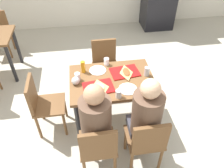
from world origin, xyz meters
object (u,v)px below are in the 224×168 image
at_px(main_table, 112,86).
at_px(foil_bundle, 76,81).
at_px(chair_near_right, 146,140).
at_px(chair_far_side, 105,62).
at_px(paper_plate_center, 98,70).
at_px(plastic_cup_c, 78,77).
at_px(plastic_cup_a, 106,62).
at_px(chair_near_left, 98,147).
at_px(soda_can, 147,71).
at_px(condiment_bottle, 83,67).
at_px(tray_red_near, 98,87).
at_px(pizza_slice_a, 99,87).
at_px(person_in_brown_jacket, 145,116).
at_px(tray_red_far, 125,72).
at_px(pizza_slice_b, 126,72).
at_px(person_in_red, 96,121).
at_px(plastic_cup_b, 119,94).
at_px(paper_plate_near_edge, 128,89).
at_px(chair_left_end, 42,102).

bearing_deg(main_table, foil_bundle, -177.57).
xyz_separation_m(chair_near_right, chair_far_side, (-0.26, 1.53, 0.00)).
xyz_separation_m(paper_plate_center, plastic_cup_c, (-0.26, -0.15, 0.05)).
bearing_deg(plastic_cup_a, chair_near_left, -102.33).
height_order(soda_can, condiment_bottle, condiment_bottle).
xyz_separation_m(tray_red_near, pizza_slice_a, (0.01, -0.02, 0.02)).
relative_size(chair_near_left, person_in_brown_jacket, 0.67).
xyz_separation_m(tray_red_far, pizza_slice_b, (0.01, -0.03, 0.02)).
bearing_deg(pizza_slice_b, main_table, -155.97).
height_order(person_in_red, plastic_cup_c, person_in_red).
xyz_separation_m(plastic_cup_a, plastic_cup_b, (0.05, -0.65, 0.00)).
distance_m(person_in_red, condiment_bottle, 0.85).
relative_size(chair_near_right, tray_red_near, 2.36).
bearing_deg(tray_red_far, person_in_brown_jacket, -83.88).
height_order(chair_near_right, tray_red_near, chair_near_right).
xyz_separation_m(chair_near_right, pizza_slice_a, (-0.44, 0.61, 0.29)).
relative_size(paper_plate_near_edge, pizza_slice_a, 0.89).
xyz_separation_m(person_in_brown_jacket, foil_bundle, (-0.71, 0.61, 0.07)).
bearing_deg(main_table, tray_red_far, 31.73).
bearing_deg(person_in_brown_jacket, tray_red_near, 132.45).
relative_size(chair_left_end, plastic_cup_b, 8.49).
height_order(chair_near_right, paper_plate_center, chair_near_right).
bearing_deg(pizza_slice_b, paper_plate_near_edge, -97.70).
relative_size(tray_red_far, soda_can, 2.95).
distance_m(tray_red_near, plastic_cup_a, 0.49).
relative_size(chair_far_side, tray_red_far, 2.36).
bearing_deg(soda_can, pizza_slice_b, 164.46).
bearing_deg(chair_far_side, tray_red_far, -74.12).
distance_m(plastic_cup_c, condiment_bottle, 0.17).
bearing_deg(paper_plate_center, chair_near_right, -66.54).
relative_size(chair_near_right, plastic_cup_b, 8.49).
distance_m(pizza_slice_b, foil_bundle, 0.66).
relative_size(chair_near_left, chair_left_end, 1.00).
distance_m(chair_near_left, chair_far_side, 1.55).
relative_size(chair_near_left, plastic_cup_a, 8.49).
bearing_deg(main_table, pizza_slice_a, -137.97).
relative_size(chair_near_left, paper_plate_center, 3.86).
height_order(main_table, chair_far_side, chair_far_side).
xyz_separation_m(chair_near_right, tray_red_near, (-0.45, 0.63, 0.28)).
bearing_deg(foil_bundle, main_table, 2.43).
xyz_separation_m(chair_left_end, plastic_cup_b, (0.94, -0.32, 0.32)).
distance_m(chair_near_right, tray_red_near, 0.82).
bearing_deg(condiment_bottle, paper_plate_near_edge, -39.87).
xyz_separation_m(person_in_red, soda_can, (0.71, 0.64, 0.08)).
relative_size(pizza_slice_a, plastic_cup_b, 2.48).
bearing_deg(paper_plate_center, chair_left_end, -164.44).
height_order(person_in_brown_jacket, pizza_slice_a, person_in_brown_jacket).
xyz_separation_m(paper_plate_center, paper_plate_near_edge, (0.32, -0.42, 0.00)).
bearing_deg(tray_red_near, pizza_slice_a, -63.72).
relative_size(chair_near_left, plastic_cup_c, 8.49).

